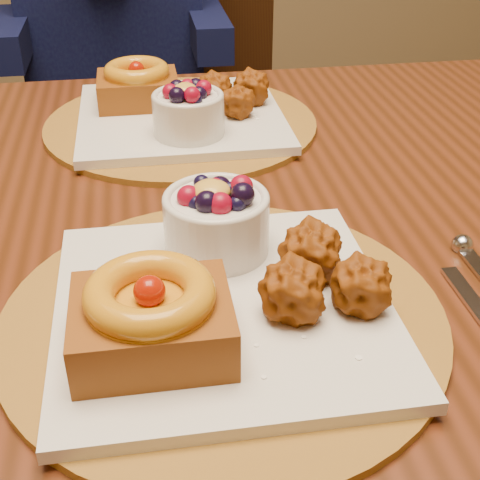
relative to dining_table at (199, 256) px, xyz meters
The scene contains 4 objects.
dining_table is the anchor object (origin of this frame).
place_setting_near 0.24m from the dining_table, 90.96° to the right, with size 0.38×0.38×0.09m.
place_setting_far 0.24m from the dining_table, 90.80° to the left, with size 0.38×0.38×0.09m.
chair_far 0.94m from the dining_table, 86.40° to the left, with size 0.49×0.49×0.95m.
Camera 1 is at (-0.00, -0.74, 1.12)m, focal length 50.00 mm.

